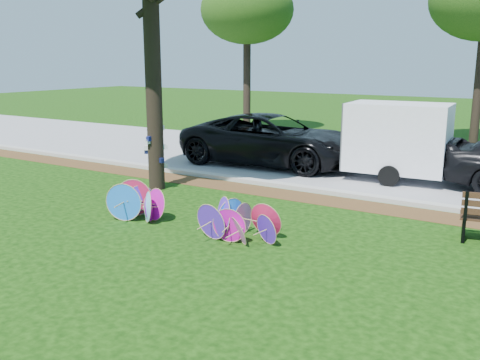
{
  "coord_description": "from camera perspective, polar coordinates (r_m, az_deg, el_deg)",
  "views": [
    {
      "loc": [
        6.63,
        -7.88,
        3.55
      ],
      "look_at": [
        0.5,
        2.0,
        0.9
      ],
      "focal_mm": 40.0,
      "sensor_mm": 36.0,
      "label": 1
    }
  ],
  "objects": [
    {
      "name": "cargo_trailer",
      "position": [
        16.41,
        16.5,
        4.4
      ],
      "size": [
        2.95,
        1.98,
        2.58
      ],
      "primitive_type": "cube",
      "rotation": [
        0.0,
        0.0,
        0.07
      ],
      "color": "white",
      "rests_on": "ground"
    },
    {
      "name": "street",
      "position": [
        18.8,
        10.58,
        1.74
      ],
      "size": [
        90.0,
        8.0,
        0.01
      ],
      "primitive_type": "cube",
      "color": "gray",
      "rests_on": "ground"
    },
    {
      "name": "ground",
      "position": [
        10.89,
        -7.85,
        -6.31
      ],
      "size": [
        90.0,
        90.0,
        0.0
      ],
      "primitive_type": "plane",
      "color": "black",
      "rests_on": "ground"
    },
    {
      "name": "parasol_pile",
      "position": [
        11.39,
        -5.51,
        -3.37
      ],
      "size": [
        4.34,
        1.2,
        0.87
      ],
      "color": "#5FB5E3",
      "rests_on": "ground"
    },
    {
      "name": "bg_trees",
      "position": [
        23.53,
        23.62,
        17.21
      ],
      "size": [
        23.64,
        5.73,
        7.4
      ],
      "color": "black",
      "rests_on": "ground"
    },
    {
      "name": "curb",
      "position": [
        15.07,
        4.8,
        -0.6
      ],
      "size": [
        90.0,
        0.3,
        0.12
      ],
      "primitive_type": "cube",
      "color": "#B7B5AD",
      "rests_on": "ground"
    },
    {
      "name": "mulch_strip",
      "position": [
        14.48,
        3.54,
        -1.36
      ],
      "size": [
        90.0,
        1.0,
        0.01
      ],
      "primitive_type": "cube",
      "color": "#472D16",
      "rests_on": "ground"
    },
    {
      "name": "black_van",
      "position": [
        18.19,
        3.41,
        4.3
      ],
      "size": [
        6.31,
        3.15,
        1.72
      ],
      "primitive_type": "imported",
      "rotation": [
        0.0,
        0.0,
        1.62
      ],
      "color": "black",
      "rests_on": "ground"
    }
  ]
}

